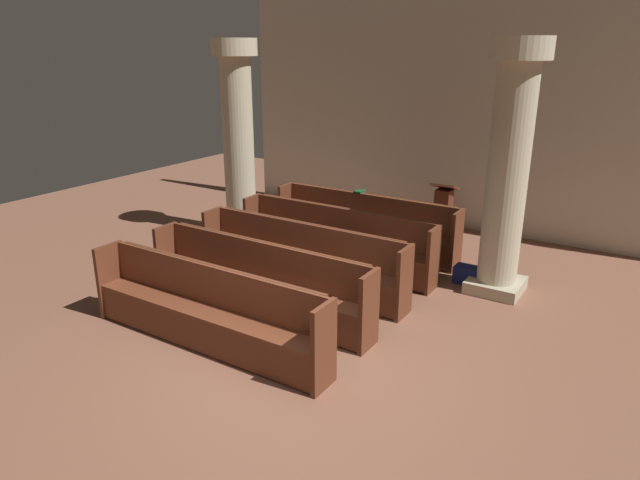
{
  "coord_description": "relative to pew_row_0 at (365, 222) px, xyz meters",
  "views": [
    {
      "loc": [
        3.42,
        -4.7,
        3.5
      ],
      "look_at": [
        -0.85,
        2.0,
        0.75
      ],
      "focal_mm": 31.89,
      "sensor_mm": 36.0,
      "label": 1
    }
  ],
  "objects": [
    {
      "name": "pillar_aisle_side",
      "position": [
        2.5,
        -0.51,
        1.35
      ],
      "size": [
        0.82,
        0.82,
        3.6
      ],
      "color": "tan",
      "rests_on": "ground"
    },
    {
      "name": "hymn_book",
      "position": [
        -0.22,
        0.18,
        0.48
      ],
      "size": [
        0.15,
        0.21,
        0.04
      ],
      "primitive_type": "cube",
      "color": "#194723",
      "rests_on": "pew_row_0"
    },
    {
      "name": "ground_plane",
      "position": [
        1.05,
        -3.8,
        -0.53
      ],
      "size": [
        19.2,
        19.2,
        0.0
      ],
      "primitive_type": "plane",
      "color": "brown"
    },
    {
      "name": "pillar_far_side",
      "position": [
        -2.45,
        -0.45,
        1.35
      ],
      "size": [
        0.82,
        0.82,
        3.6
      ],
      "color": "tan",
      "rests_on": "ground"
    },
    {
      "name": "back_wall",
      "position": [
        1.05,
        2.28,
        1.72
      ],
      "size": [
        10.0,
        0.16,
        4.5
      ],
      "primitive_type": "cube",
      "color": "beige",
      "rests_on": "ground"
    },
    {
      "name": "pew_row_2",
      "position": [
        0.0,
        -2.02,
        0.0
      ],
      "size": [
        3.44,
        0.47,
        0.99
      ],
      "color": "brown",
      "rests_on": "ground"
    },
    {
      "name": "pew_row_4",
      "position": [
        0.0,
        -4.03,
        0.0
      ],
      "size": [
        3.44,
        0.46,
        0.99
      ],
      "color": "brown",
      "rests_on": "ground"
    },
    {
      "name": "pew_row_3",
      "position": [
        0.0,
        -3.02,
        0.0
      ],
      "size": [
        3.44,
        0.46,
        0.99
      ],
      "color": "brown",
      "rests_on": "ground"
    },
    {
      "name": "kneeler_box_navy",
      "position": [
        2.04,
        -0.46,
        -0.39
      ],
      "size": [
        0.39,
        0.26,
        0.27
      ],
      "primitive_type": "cube",
      "color": "navy",
      "rests_on": "ground"
    },
    {
      "name": "pew_row_0",
      "position": [
        0.0,
        0.0,
        0.0
      ],
      "size": [
        3.44,
        0.47,
        0.99
      ],
      "color": "brown",
      "rests_on": "ground"
    },
    {
      "name": "pew_row_1",
      "position": [
        0.0,
        -1.01,
        0.0
      ],
      "size": [
        3.44,
        0.46,
        0.99
      ],
      "color": "brown",
      "rests_on": "ground"
    },
    {
      "name": "lectern",
      "position": [
        0.92,
        1.37,
        -0.07
      ],
      "size": [
        0.48,
        0.45,
        1.08
      ],
      "color": "#492215",
      "rests_on": "ground"
    }
  ]
}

